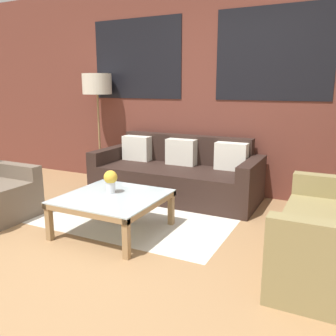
{
  "coord_description": "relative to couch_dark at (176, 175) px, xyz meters",
  "views": [
    {
      "loc": [
        1.79,
        -2.14,
        1.42
      ],
      "look_at": [
        0.11,
        1.25,
        0.55
      ],
      "focal_mm": 38.0,
      "sensor_mm": 36.0,
      "label": 1
    }
  ],
  "objects": [
    {
      "name": "floor_lamp",
      "position": [
        -1.37,
        0.2,
        1.12
      ],
      "size": [
        0.42,
        0.42,
        1.6
      ],
      "color": "olive",
      "rests_on": "ground_plane"
    },
    {
      "name": "couch_dark",
      "position": [
        0.0,
        0.0,
        0.0
      ],
      "size": [
        2.15,
        0.88,
        0.78
      ],
      "color": "black",
      "rests_on": "ground_plane"
    },
    {
      "name": "wall_back_brick",
      "position": [
        0.11,
        0.49,
        1.12
      ],
      "size": [
        8.4,
        0.09,
        2.8
      ],
      "color": "brown",
      "rests_on": "ground_plane"
    },
    {
      "name": "rug",
      "position": [
        -0.06,
        -0.75,
        -0.28
      ],
      "size": [
        2.12,
        1.69,
        0.0
      ],
      "color": "silver",
      "rests_on": "ground_plane"
    },
    {
      "name": "coffee_table",
      "position": [
        -0.06,
        -1.35,
        0.04
      ],
      "size": [
        0.93,
        0.93,
        0.38
      ],
      "color": "silver",
      "rests_on": "ground_plane"
    },
    {
      "name": "flower_vase",
      "position": [
        -0.13,
        -1.28,
        0.23
      ],
      "size": [
        0.14,
        0.14,
        0.23
      ],
      "color": "silver",
      "rests_on": "coffee_table"
    },
    {
      "name": "ground_plane",
      "position": [
        0.11,
        -1.95,
        -0.28
      ],
      "size": [
        16.0,
        16.0,
        0.0
      ],
      "primitive_type": "plane",
      "color": "#9E754C"
    }
  ]
}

